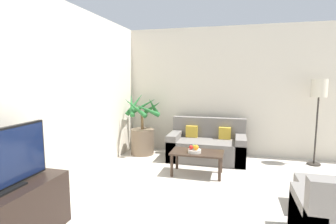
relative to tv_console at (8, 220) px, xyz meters
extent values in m
cube|color=beige|center=(3.04, 3.84, 1.05)|extent=(8.24, 0.06, 2.70)
cube|color=beige|center=(-0.31, 0.77, 1.05)|extent=(0.06, 7.66, 2.70)
cube|color=black|center=(0.00, 0.00, 0.00)|extent=(0.49, 1.24, 0.59)
cube|color=black|center=(0.00, 0.00, 0.31)|extent=(0.18, 0.36, 0.02)
cube|color=black|center=(0.00, 0.00, 0.60)|extent=(0.05, 1.02, 0.57)
cube|color=#0F1938|center=(0.03, 0.00, 0.60)|extent=(0.01, 0.98, 0.53)
cylinder|color=brown|center=(0.13, 3.32, -0.03)|extent=(0.49, 0.49, 0.54)
cylinder|color=brown|center=(0.13, 3.32, 0.41)|extent=(0.06, 0.06, 0.33)
cone|color=#23662D|center=(0.38, 3.32, 0.75)|extent=(0.10, 0.55, 0.43)
cone|color=#23662D|center=(0.30, 3.54, 0.70)|extent=(0.52, 0.44, 0.35)
cone|color=#23662D|center=(0.08, 3.58, 0.72)|extent=(0.58, 0.22, 0.39)
cone|color=#23662D|center=(-0.07, 3.42, 0.78)|extent=(0.31, 0.51, 0.48)
cone|color=#23662D|center=(-0.06, 3.23, 0.78)|extent=(0.31, 0.50, 0.49)
cone|color=#23662D|center=(0.08, 3.08, 0.74)|extent=(0.57, 0.22, 0.41)
cone|color=#23662D|center=(0.30, 3.11, 0.70)|extent=(0.52, 0.44, 0.34)
cube|color=slate|center=(1.52, 3.25, -0.09)|extent=(1.50, 0.78, 0.41)
cube|color=slate|center=(1.52, 3.56, 0.32)|extent=(1.50, 0.16, 0.41)
cube|color=slate|center=(0.87, 3.25, -0.03)|extent=(0.20, 0.78, 0.53)
cube|color=slate|center=(2.17, 3.25, -0.03)|extent=(0.20, 0.78, 0.53)
cube|color=gold|center=(1.19, 3.44, 0.23)|extent=(0.24, 0.12, 0.24)
cube|color=gold|center=(1.86, 3.44, 0.23)|extent=(0.24, 0.12, 0.24)
cylinder|color=#2D2823|center=(3.53, 3.48, -0.28)|extent=(0.24, 0.24, 0.03)
cylinder|color=#2D2823|center=(3.53, 3.48, 0.36)|extent=(0.03, 0.03, 1.26)
cylinder|color=beige|center=(3.53, 3.48, 1.16)|extent=(0.27, 0.27, 0.33)
cylinder|color=#38281E|center=(1.06, 2.21, -0.11)|extent=(0.05, 0.05, 0.37)
cylinder|color=#38281E|center=(1.84, 2.21, -0.11)|extent=(0.05, 0.05, 0.37)
cylinder|color=#38281E|center=(1.06, 2.61, -0.11)|extent=(0.05, 0.05, 0.37)
cylinder|color=#38281E|center=(1.84, 2.61, -0.11)|extent=(0.05, 0.05, 0.37)
cube|color=#38281E|center=(1.45, 2.41, 0.09)|extent=(0.87, 0.48, 0.03)
cylinder|color=beige|center=(1.42, 2.35, 0.13)|extent=(0.22, 0.22, 0.05)
sphere|color=red|center=(1.36, 2.33, 0.19)|extent=(0.07, 0.07, 0.07)
sphere|color=olive|center=(1.40, 2.41, 0.19)|extent=(0.07, 0.07, 0.07)
sphere|color=orange|center=(1.45, 2.32, 0.20)|extent=(0.09, 0.09, 0.09)
cube|color=slate|center=(2.75, 0.79, -0.05)|extent=(0.16, 0.78, 0.49)
cube|color=slate|center=(3.15, 1.61, -0.11)|extent=(0.59, 0.51, 0.37)
camera|label=1|loc=(2.06, -1.87, 1.34)|focal=28.00mm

